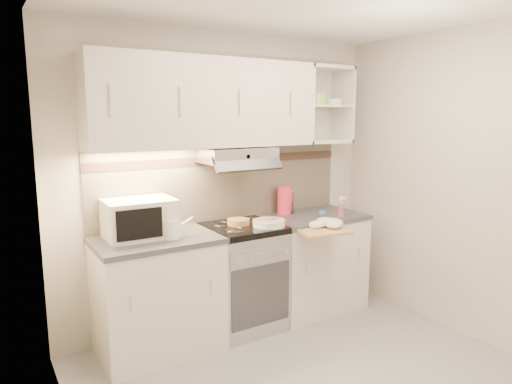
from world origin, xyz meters
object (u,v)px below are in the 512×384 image
at_px(microwave, 140,218).
at_px(plate_stack, 269,223).
at_px(pink_pitcher, 285,200).
at_px(cutting_board, 321,230).
at_px(spray_bottle, 341,208).
at_px(watering_can, 172,228).
at_px(electric_range, 243,276).
at_px(glass_jar, 288,201).

xyz_separation_m(microwave, plate_stack, (1.01, -0.23, -0.12)).
xyz_separation_m(pink_pitcher, cutting_board, (-0.03, -0.57, -0.16)).
height_order(microwave, plate_stack, microwave).
height_order(plate_stack, spray_bottle, spray_bottle).
bearing_deg(watering_can, spray_bottle, -10.13).
bearing_deg(electric_range, glass_jar, 18.21).
distance_m(spray_bottle, cutting_board, 0.45).
bearing_deg(pink_pitcher, plate_stack, -126.92).
relative_size(plate_stack, cutting_board, 0.67).
bearing_deg(watering_can, plate_stack, -10.15).
relative_size(glass_jar, spray_bottle, 1.15).
relative_size(pink_pitcher, spray_bottle, 1.28).
height_order(watering_can, spray_bottle, watering_can).
relative_size(watering_can, pink_pitcher, 1.03).
height_order(electric_range, spray_bottle, spray_bottle).
xyz_separation_m(electric_range, microwave, (-0.84, 0.08, 0.59)).
bearing_deg(glass_jar, cutting_board, -98.44).
xyz_separation_m(pink_pitcher, glass_jar, (0.05, 0.03, -0.01)).
relative_size(electric_range, microwave, 1.75).
relative_size(electric_range, cutting_board, 2.27).
distance_m(plate_stack, glass_jar, 0.56).
distance_m(electric_range, watering_can, 0.85).
distance_m(electric_range, spray_bottle, 1.07).
height_order(plate_stack, pink_pitcher, pink_pitcher).
bearing_deg(microwave, glass_jar, 5.98).
xyz_separation_m(plate_stack, cutting_board, (0.35, -0.25, -0.05)).
bearing_deg(electric_range, microwave, 174.41).
bearing_deg(microwave, pink_pitcher, 5.05).
height_order(plate_stack, glass_jar, glass_jar).
relative_size(pink_pitcher, glass_jar, 1.12).
bearing_deg(pink_pitcher, spray_bottle, -33.05).
relative_size(microwave, watering_can, 1.95).
xyz_separation_m(pink_pitcher, spray_bottle, (0.36, -0.38, -0.05)).
height_order(watering_can, pink_pitcher, pink_pitcher).
xyz_separation_m(electric_range, pink_pitcher, (0.55, 0.17, 0.58)).
height_order(watering_can, plate_stack, watering_can).
height_order(microwave, watering_can, microwave).
relative_size(pink_pitcher, cutting_board, 0.65).
bearing_deg(spray_bottle, electric_range, 152.09).
bearing_deg(microwave, spray_bottle, -7.90).
height_order(plate_stack, cutting_board, plate_stack).
xyz_separation_m(spray_bottle, cutting_board, (-0.39, -0.20, -0.11)).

